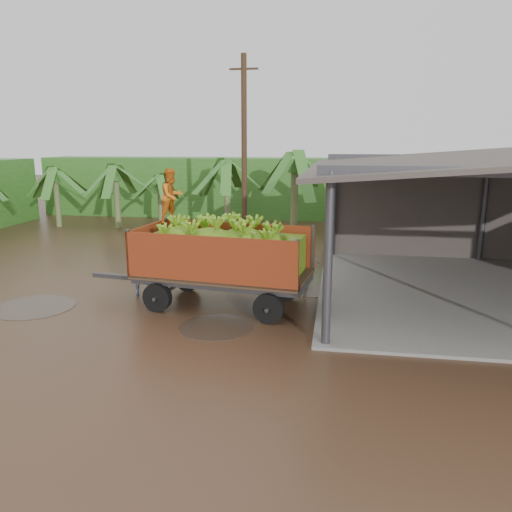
{
  "coord_description": "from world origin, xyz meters",
  "views": [
    {
      "loc": [
        5.49,
        -14.55,
        4.61
      ],
      "look_at": [
        3.19,
        -0.74,
        1.38
      ],
      "focal_mm": 35.0,
      "sensor_mm": 36.0,
      "label": 1
    }
  ],
  "objects_px": {
    "banana_trailer": "(222,256)",
    "utility_pole": "(244,153)",
    "man_blue": "(141,263)",
    "man_grey": "(303,262)"
  },
  "relations": [
    {
      "from": "man_blue",
      "to": "man_grey",
      "type": "distance_m",
      "value": 5.01
    },
    {
      "from": "man_grey",
      "to": "utility_pole",
      "type": "bearing_deg",
      "value": -60.08
    },
    {
      "from": "banana_trailer",
      "to": "man_grey",
      "type": "distance_m",
      "value": 3.01
    },
    {
      "from": "man_blue",
      "to": "utility_pole",
      "type": "distance_m",
      "value": 8.06
    },
    {
      "from": "man_blue",
      "to": "utility_pole",
      "type": "xyz_separation_m",
      "value": [
        1.82,
        7.22,
        3.1
      ]
    },
    {
      "from": "man_blue",
      "to": "man_grey",
      "type": "xyz_separation_m",
      "value": [
        4.79,
        1.46,
        -0.12
      ]
    },
    {
      "from": "banana_trailer",
      "to": "man_blue",
      "type": "xyz_separation_m",
      "value": [
        -2.68,
        0.61,
        -0.46
      ]
    },
    {
      "from": "banana_trailer",
      "to": "utility_pole",
      "type": "height_order",
      "value": "utility_pole"
    },
    {
      "from": "man_blue",
      "to": "utility_pole",
      "type": "bearing_deg",
      "value": -126.51
    },
    {
      "from": "banana_trailer",
      "to": "man_grey",
      "type": "xyz_separation_m",
      "value": [
        2.11,
        2.07,
        -0.58
      ]
    }
  ]
}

